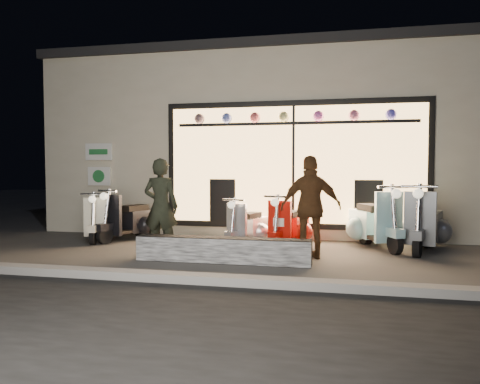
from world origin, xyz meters
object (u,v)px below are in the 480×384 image
object	(u,v)px
scooter_silver	(249,227)
scooter_red	(291,227)
man	(161,206)
graffiti_barrier	(223,250)
woman	(311,207)

from	to	relation	value
scooter_silver	scooter_red	world-z (taller)	scooter_red
scooter_red	man	xyz separation A→B (m)	(-2.10, -1.19, 0.44)
graffiti_barrier	woman	world-z (taller)	woman
graffiti_barrier	scooter_red	size ratio (longest dim) A/B	2.06
graffiti_barrier	scooter_red	distance (m)	1.89
man	scooter_silver	bearing A→B (deg)	-137.46
scooter_silver	scooter_red	distance (m)	0.80
graffiti_barrier	man	world-z (taller)	man
graffiti_barrier	man	distance (m)	1.45
scooter_silver	man	bearing A→B (deg)	-119.17
woman	man	bearing A→B (deg)	-7.58
scooter_silver	woman	distance (m)	1.68
man	woman	bearing A→B (deg)	-176.09
graffiti_barrier	man	xyz separation A→B (m)	(-1.21, 0.47, 0.63)
scooter_silver	woman	bearing A→B (deg)	-21.62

